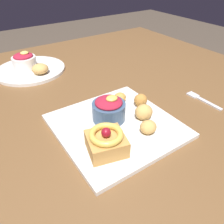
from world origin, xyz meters
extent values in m
plane|color=brown|center=(0.00, 0.00, 0.00)|extent=(8.00, 8.00, 0.00)
cube|color=brown|center=(0.00, 0.00, 0.71)|extent=(1.41, 1.14, 0.04)
cylinder|color=brown|center=(0.62, 0.48, 0.34)|extent=(0.07, 0.07, 0.69)
cube|color=white|center=(-0.03, -0.21, 0.74)|extent=(0.30, 0.30, 0.01)
cube|color=#C68E47|center=(-0.10, -0.28, 0.76)|extent=(0.10, 0.10, 0.04)
torus|color=#E5BC4C|center=(-0.10, -0.28, 0.79)|extent=(0.09, 0.09, 0.01)
sphere|color=maroon|center=(-0.10, -0.28, 0.80)|extent=(0.02, 0.02, 0.02)
cylinder|color=#3D5675|center=(-0.03, -0.18, 0.77)|extent=(0.09, 0.09, 0.05)
ellipsoid|color=#A31E33|center=(-0.03, -0.18, 0.80)|extent=(0.07, 0.07, 0.02)
ellipsoid|color=#E5CC56|center=(-0.02, -0.18, 0.81)|extent=(0.03, 0.03, 0.01)
ellipsoid|color=tan|center=(0.02, -0.28, 0.76)|extent=(0.04, 0.04, 0.03)
ellipsoid|color=tan|center=(0.05, -0.23, 0.76)|extent=(0.05, 0.05, 0.04)
ellipsoid|color=#BC7F38|center=(0.08, -0.17, 0.76)|extent=(0.04, 0.04, 0.04)
ellipsoid|color=gold|center=(0.04, -0.12, 0.76)|extent=(0.04, 0.03, 0.03)
cylinder|color=white|center=(-0.11, 0.28, 0.74)|extent=(0.27, 0.27, 0.01)
cylinder|color=white|center=(-0.12, 0.29, 0.77)|extent=(0.09, 0.09, 0.05)
ellipsoid|color=#A31E33|center=(-0.12, 0.29, 0.80)|extent=(0.07, 0.07, 0.02)
ellipsoid|color=#EAD666|center=(-0.12, 0.28, 0.81)|extent=(0.03, 0.03, 0.01)
ellipsoid|color=tan|center=(-0.09, 0.21, 0.76)|extent=(0.06, 0.06, 0.04)
cube|color=silver|center=(0.28, -0.28, 0.73)|extent=(0.01, 0.09, 0.00)
cube|color=silver|center=(0.28, -0.21, 0.73)|extent=(0.03, 0.04, 0.00)
camera|label=1|loc=(-0.30, -0.59, 1.11)|focal=35.28mm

